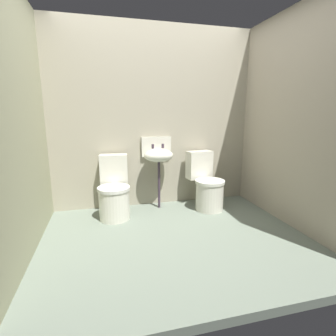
{
  "coord_description": "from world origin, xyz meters",
  "views": [
    {
      "loc": [
        -0.72,
        -2.55,
        1.33
      ],
      "look_at": [
        0.0,
        0.26,
        0.7
      ],
      "focal_mm": 27.57,
      "sensor_mm": 36.0,
      "label": 1
    }
  ],
  "objects": [
    {
      "name": "toilet_right",
      "position": [
        0.66,
        0.69,
        0.32
      ],
      "size": [
        0.47,
        0.64,
        0.78
      ],
      "rotation": [
        0.0,
        0.0,
        3.3
      ],
      "color": "silver",
      "rests_on": "ground"
    },
    {
      "name": "wall_left",
      "position": [
        -1.46,
        0.1,
        1.24
      ],
      "size": [
        0.1,
        2.28,
        2.49
      ],
      "primitive_type": "cube",
      "color": "#A1A27F",
      "rests_on": "ground"
    },
    {
      "name": "sink",
      "position": [
        0.02,
        0.88,
        0.75
      ],
      "size": [
        0.42,
        0.35,
        0.99
      ],
      "color": "#3B2F3C",
      "rests_on": "ground"
    },
    {
      "name": "toilet_left",
      "position": [
        -0.6,
        0.69,
        0.32
      ],
      "size": [
        0.43,
        0.62,
        0.78
      ],
      "rotation": [
        0.0,
        0.0,
        3.06
      ],
      "color": "silver",
      "rests_on": "ground"
    },
    {
      "name": "ground_plane",
      "position": [
        0.0,
        0.0,
        -0.04
      ],
      "size": [
        3.22,
        2.48,
        0.08
      ],
      "primitive_type": "cube",
      "color": "slate"
    },
    {
      "name": "wall_right",
      "position": [
        1.46,
        0.1,
        1.24
      ],
      "size": [
        0.1,
        2.28,
        2.49
      ],
      "primitive_type": "cube",
      "color": "#9E947F",
      "rests_on": "ground"
    },
    {
      "name": "wall_back",
      "position": [
        0.0,
        1.09,
        1.24
      ],
      "size": [
        3.22,
        0.1,
        2.49
      ],
      "primitive_type": "cube",
      "color": "#A39B84",
      "rests_on": "ground"
    }
  ]
}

